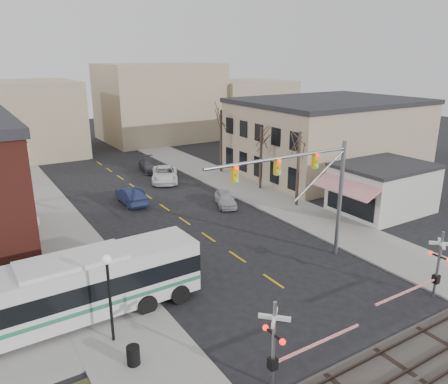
# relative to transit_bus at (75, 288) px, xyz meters

# --- Properties ---
(ground) EXTENTS (160.00, 160.00, 0.00)m
(ground) POSITION_rel_transit_bus_xyz_m (11.24, -4.13, -1.91)
(ground) COLOR black
(ground) RESTS_ON ground
(sidewalk_west) EXTENTS (5.00, 60.00, 0.12)m
(sidewalk_west) POSITION_rel_transit_bus_xyz_m (1.74, 15.87, -1.85)
(sidewalk_west) COLOR gray
(sidewalk_west) RESTS_ON ground
(sidewalk_east) EXTENTS (5.00, 60.00, 0.12)m
(sidewalk_east) POSITION_rel_transit_bus_xyz_m (20.74, 15.87, -1.85)
(sidewalk_east) COLOR gray
(sidewalk_east) RESTS_ON ground
(ballast_strip) EXTENTS (160.00, 5.00, 0.06)m
(ballast_strip) POSITION_rel_transit_bus_xyz_m (11.24, -12.13, -1.88)
(ballast_strip) COLOR #332D28
(ballast_strip) RESTS_ON ground
(rail_tracks) EXTENTS (160.00, 3.91, 0.14)m
(rail_tracks) POSITION_rel_transit_bus_xyz_m (11.24, -12.13, -1.79)
(rail_tracks) COLOR #2D231E
(rail_tracks) RESTS_ON ground
(tan_building) EXTENTS (20.30, 15.30, 8.50)m
(tan_building) POSITION_rel_transit_bus_xyz_m (33.24, 15.87, 2.35)
(tan_building) COLOR tan
(tan_building) RESTS_ON ground
(awning_shop) EXTENTS (9.74, 6.20, 4.30)m
(awning_shop) POSITION_rel_transit_bus_xyz_m (27.21, 2.87, 0.25)
(awning_shop) COLOR beige
(awning_shop) RESTS_ON ground
(tree_east_a) EXTENTS (0.28, 0.28, 6.75)m
(tree_east_a) POSITION_rel_transit_bus_xyz_m (21.74, 7.87, 1.58)
(tree_east_a) COLOR #382B21
(tree_east_a) RESTS_ON sidewalk_east
(tree_east_b) EXTENTS (0.28, 0.28, 6.30)m
(tree_east_b) POSITION_rel_transit_bus_xyz_m (22.04, 13.87, 1.36)
(tree_east_b) COLOR #382B21
(tree_east_b) RESTS_ON sidewalk_east
(tree_east_c) EXTENTS (0.28, 0.28, 7.20)m
(tree_east_c) POSITION_rel_transit_bus_xyz_m (22.24, 21.87, 1.81)
(tree_east_c) COLOR #382B21
(tree_east_c) RESTS_ON sidewalk_east
(transit_bus) EXTENTS (13.26, 3.20, 3.40)m
(transit_bus) POSITION_rel_transit_bus_xyz_m (0.00, 0.00, 0.00)
(transit_bus) COLOR silver
(transit_bus) RESTS_ON ground
(traffic_signal_mast) EXTENTS (10.63, 0.30, 8.00)m
(traffic_signal_mast) POSITION_rel_transit_bus_xyz_m (14.49, -1.31, 3.86)
(traffic_signal_mast) COLOR gray
(traffic_signal_mast) RESTS_ON ground
(rr_crossing_west) EXTENTS (5.60, 1.36, 4.00)m
(rr_crossing_west) POSITION_rel_transit_bus_xyz_m (6.12, -9.10, 0.06)
(rr_crossing_west) COLOR gray
(rr_crossing_west) RESTS_ON ground
(rr_crossing_east) EXTENTS (5.60, 1.36, 4.00)m
(rr_crossing_east) POSITION_rel_transit_bus_xyz_m (17.58, -8.38, 0.06)
(rr_crossing_east) COLOR gray
(rr_crossing_east) RESTS_ON ground
(street_lamp) EXTENTS (0.44, 0.44, 4.50)m
(street_lamp) POSITION_rel_transit_bus_xyz_m (0.99, -2.74, 1.41)
(street_lamp) COLOR black
(street_lamp) RESTS_ON sidewalk_west
(trash_bin) EXTENTS (0.60, 0.60, 0.89)m
(trash_bin) POSITION_rel_transit_bus_xyz_m (1.20, -4.89, -1.35)
(trash_bin) COLOR black
(trash_bin) RESTS_ON sidewalk_west
(car_a) EXTENTS (2.97, 4.30, 1.36)m
(car_a) POSITION_rel_transit_bus_xyz_m (16.24, 11.36, -1.23)
(car_a) COLOR #9F9FA3
(car_a) RESTS_ON ground
(car_b) EXTENTS (1.83, 4.89, 1.59)m
(car_b) POSITION_rel_transit_bus_xyz_m (9.09, 16.56, -1.11)
(car_b) COLOR #191E3E
(car_b) RESTS_ON ground
(car_c) EXTENTS (4.86, 6.41, 1.62)m
(car_c) POSITION_rel_transit_bus_xyz_m (14.91, 21.76, -1.10)
(car_c) COLOR white
(car_c) RESTS_ON ground
(car_d) EXTENTS (2.92, 5.33, 1.46)m
(car_d) POSITION_rel_transit_bus_xyz_m (15.35, 26.96, -1.18)
(car_d) COLOR #47464B
(car_d) RESTS_ON ground
(pedestrian_near) EXTENTS (0.54, 0.70, 1.72)m
(pedestrian_near) POSITION_rel_transit_bus_xyz_m (2.96, 0.79, -0.93)
(pedestrian_near) COLOR #504840
(pedestrian_near) RESTS_ON sidewalk_west
(pedestrian_far) EXTENTS (0.97, 0.88, 1.63)m
(pedestrian_far) POSITION_rel_transit_bus_xyz_m (0.56, 3.92, -0.98)
(pedestrian_far) COLOR #303855
(pedestrian_far) RESTS_ON sidewalk_west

